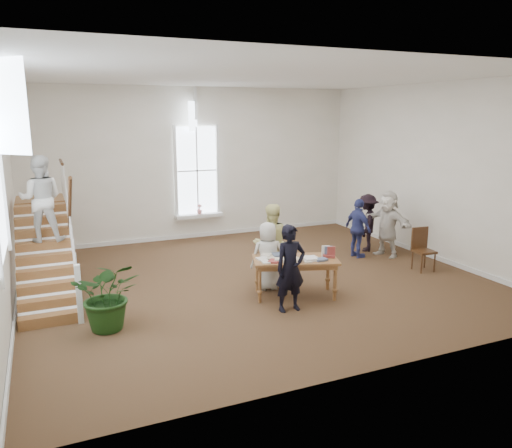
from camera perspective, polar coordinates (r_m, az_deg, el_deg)
name	(u,v)px	position (r m, az deg, el deg)	size (l,w,h in m)	color
ground	(255,280)	(11.48, -0.06, -6.40)	(10.00, 10.00, 0.00)	#4F3A1F
room_shell	(199,225)	(15.36, -6.55, -0.07)	(10.49, 10.00, 10.00)	silver
staircase	(43,220)	(10.93, -23.15, 0.42)	(1.10, 4.10, 2.92)	brown
library_table	(295,262)	(10.31, 4.47, -4.38)	(1.91, 1.38, 0.87)	brown
police_officer	(290,268)	(9.54, 3.95, -5.07)	(0.61, 0.40, 1.69)	black
elderly_woman	(268,256)	(10.68, 1.35, -3.69)	(0.72, 0.47, 1.48)	beige
person_yellow	(271,243)	(11.20, 1.68, -2.16)	(0.86, 0.67, 1.77)	#EEE794
woman_cluster_a	(358,228)	(13.35, 11.60, -0.48)	(0.92, 0.38, 1.56)	navy
woman_cluster_b	(367,223)	(14.05, 12.57, 0.15)	(1.02, 0.59, 1.58)	black
woman_cluster_c	(387,224)	(13.63, 14.79, 0.04)	(1.63, 0.52, 1.76)	silver
floor_plant	(109,295)	(9.13, -16.49, -7.75)	(1.15, 0.99, 1.27)	#173711
side_chair	(422,246)	(12.70, 18.44, -2.44)	(0.49, 0.49, 1.04)	#361C0E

